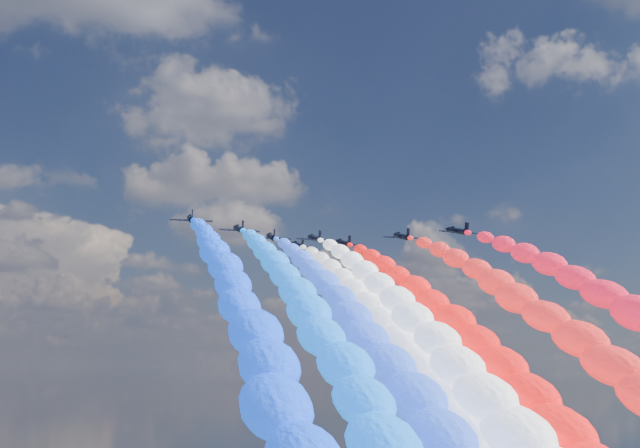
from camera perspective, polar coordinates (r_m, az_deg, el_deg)
name	(u,v)px	position (r m, az deg, el deg)	size (l,w,h in m)	color
jet_0	(191,219)	(145.48, -9.71, 0.38)	(8.01, 10.74, 2.37)	black
trail_0	(236,321)	(94.38, -6.38, -7.28)	(7.23, 96.73, 49.07)	#1042FE
jet_1	(239,229)	(154.81, -6.12, -0.38)	(8.01, 10.74, 2.37)	black
trail_1	(303,326)	(104.53, -1.32, -7.67)	(7.23, 96.73, 49.07)	#116BFA
jet_2	(271,237)	(163.73, -3.69, -0.98)	(8.01, 10.74, 2.37)	black
trail_2	(344,329)	(114.15, 1.82, -7.92)	(7.23, 96.73, 49.07)	blue
jet_3	(315,238)	(165.13, -0.40, -1.09)	(8.01, 10.74, 2.37)	black
trail_3	(405,329)	(116.58, 6.45, -7.92)	(7.23, 96.73, 49.07)	white
jet_4	(298,245)	(174.56, -1.67, -1.60)	(8.01, 10.74, 2.37)	black
trail_4	(375,332)	(125.67, 4.18, -8.15)	(7.23, 96.73, 49.07)	white
jet_5	(344,243)	(171.38, 1.79, -1.43)	(8.01, 10.74, 2.37)	black
trail_5	(441,331)	(123.65, 9.15, -8.00)	(7.23, 96.73, 49.07)	red
jet_6	(402,236)	(163.51, 6.20, -0.93)	(8.01, 10.74, 2.37)	black
trail_6	(534,329)	(117.63, 15.82, -7.61)	(7.23, 96.73, 49.07)	red
jet_7	(458,231)	(158.59, 10.34, -0.51)	(8.01, 10.74, 2.37)	black
trail_7	(624,326)	(114.81, 21.96, -7.18)	(7.23, 96.73, 49.07)	red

